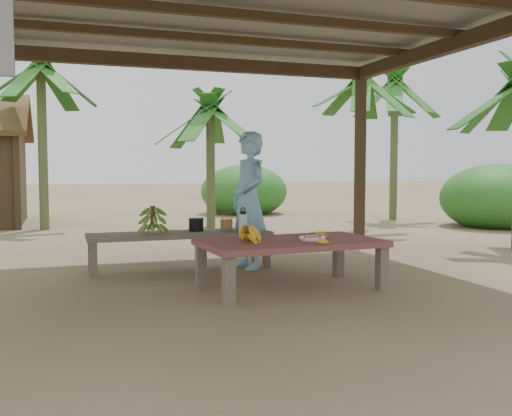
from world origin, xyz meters
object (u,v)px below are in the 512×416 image
object	(u,v)px
cooking_pot	(196,225)
work_table	(290,246)
ripe_banana_bunch	(245,233)
water_flask	(243,225)
plate	(312,238)
bench	(180,237)
woman	(249,200)

from	to	relation	value
cooking_pot	work_table	bearing A→B (deg)	-68.11
ripe_banana_bunch	water_flask	distance (m)	0.39
plate	water_flask	distance (m)	0.74
work_table	ripe_banana_bunch	bearing A→B (deg)	-177.86
bench	plate	world-z (taller)	plate
plate	cooking_pot	world-z (taller)	cooking_pot
bench	cooking_pot	distance (m)	0.27
bench	water_flask	xyz separation A→B (m)	(0.44, -1.14, 0.24)
water_flask	bench	bearing A→B (deg)	110.95
work_table	cooking_pot	distance (m)	1.68
work_table	water_flask	size ratio (longest dim) A/B	5.82
bench	cooking_pot	bearing A→B (deg)	22.09
water_flask	woman	distance (m)	1.04
bench	water_flask	distance (m)	1.25
woman	plate	bearing A→B (deg)	-0.79
work_table	woman	world-z (taller)	woman
water_flask	woman	bearing A→B (deg)	68.51
plate	water_flask	xyz separation A→B (m)	(-0.61, 0.41, 0.12)
work_table	water_flask	xyz separation A→B (m)	(-0.40, 0.32, 0.20)
plate	bench	bearing A→B (deg)	123.90
work_table	cooking_pot	size ratio (longest dim) A/B	10.44
plate	cooking_pot	size ratio (longest dim) A/B	1.49
cooking_pot	ripe_banana_bunch	bearing A→B (deg)	-85.44
ripe_banana_bunch	cooking_pot	distance (m)	1.61
woman	work_table	bearing A→B (deg)	-9.19
work_table	bench	xyz separation A→B (m)	(-0.84, 1.47, -0.04)
work_table	plate	world-z (taller)	plate
ripe_banana_bunch	plate	size ratio (longest dim) A/B	1.12
work_table	woman	xyz separation A→B (m)	(-0.03, 1.27, 0.40)
water_flask	woman	world-z (taller)	woman
ripe_banana_bunch	woman	distance (m)	1.43
water_flask	cooking_pot	bearing A→B (deg)	100.17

